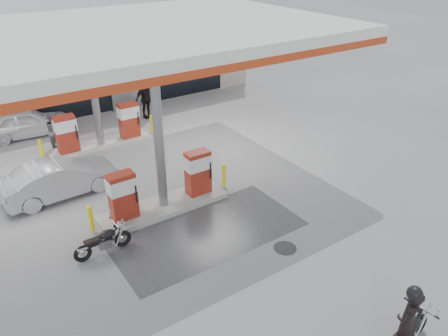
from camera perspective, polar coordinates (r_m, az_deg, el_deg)
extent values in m
plane|color=gray|center=(13.78, -3.97, -9.04)|extent=(90.00, 90.00, 0.00)
cube|color=#4C4C4F|center=(13.98, -2.20, -8.36)|extent=(6.00, 3.00, 0.00)
cylinder|color=#38383A|center=(13.45, 7.97, -10.31)|extent=(0.70, 0.70, 0.01)
cube|color=beige|center=(26.91, -22.26, 12.42)|extent=(22.00, 8.00, 4.00)
cube|color=black|center=(23.28, -19.54, 9.15)|extent=(18.00, 0.10, 2.60)
cube|color=#AC3515|center=(22.68, -20.34, 14.11)|extent=(22.00, 0.25, 1.00)
cube|color=navy|center=(25.24, -4.36, 16.94)|extent=(3.50, 0.12, 0.80)
cube|color=gray|center=(24.20, -12.57, 10.02)|extent=(1.80, 0.14, 2.20)
cube|color=silver|center=(15.85, -14.31, 16.31)|extent=(16.00, 10.00, 0.60)
cube|color=#AC3515|center=(11.51, -4.95, 11.93)|extent=(16.00, 0.12, 0.24)
cube|color=#AC3515|center=(20.53, -19.55, 17.59)|extent=(16.00, 0.12, 0.24)
cylinder|color=gray|center=(14.01, -8.52, 3.67)|extent=(0.32, 0.32, 5.00)
cylinder|color=gray|center=(19.27, -16.67, 9.61)|extent=(0.32, 0.32, 5.00)
cube|color=#9E9E99|center=(15.19, -7.86, -4.96)|extent=(4.50, 1.30, 0.18)
cube|color=maroon|center=(14.28, -13.09, -3.60)|extent=(0.85, 0.48, 1.60)
cube|color=maroon|center=(15.30, -3.42, -0.59)|extent=(0.85, 0.48, 1.60)
cube|color=silver|center=(14.08, -13.26, -2.21)|extent=(0.88, 0.52, 0.50)
cube|color=silver|center=(15.12, -3.46, 0.74)|extent=(0.88, 0.52, 0.50)
cylinder|color=yellow|center=(14.24, -16.99, -6.35)|extent=(0.14, 0.14, 0.90)
cylinder|color=yellow|center=(16.03, -0.02, -0.92)|extent=(0.14, 0.14, 0.90)
cube|color=#9E9E99|center=(20.15, -15.71, 2.87)|extent=(4.50, 1.30, 0.18)
cube|color=maroon|center=(19.47, -19.89, 4.20)|extent=(0.85, 0.48, 1.60)
cube|color=maroon|center=(20.23, -12.32, 6.14)|extent=(0.85, 0.48, 1.60)
cube|color=silver|center=(19.32, -20.08, 5.28)|extent=(0.88, 0.52, 0.50)
cube|color=silver|center=(20.09, -12.44, 7.19)|extent=(0.88, 0.52, 0.50)
cylinder|color=yellow|center=(19.45, -22.75, 2.20)|extent=(0.14, 0.14, 0.90)
cylinder|color=yellow|center=(20.79, -9.42, 5.70)|extent=(0.14, 0.14, 0.90)
torus|color=black|center=(11.72, 24.15, -18.18)|extent=(0.57, 0.19, 0.56)
cube|color=gray|center=(11.25, 22.72, -19.62)|extent=(0.40, 0.27, 0.28)
ellipsoid|color=black|center=(11.14, 23.38, -18.14)|extent=(0.56, 0.36, 0.26)
cube|color=black|center=(10.85, 22.09, -19.71)|extent=(0.54, 0.28, 0.09)
cylinder|color=silver|center=(11.15, 24.37, -16.32)|extent=(0.11, 0.71, 0.03)
sphere|color=silver|center=(11.30, 24.53, -16.44)|extent=(0.17, 0.17, 0.17)
imported|color=black|center=(10.73, 22.75, -18.20)|extent=(0.74, 0.57, 1.81)
torus|color=black|center=(13.61, -13.07, -8.97)|extent=(0.54, 0.13, 0.53)
torus|color=black|center=(13.33, -17.97, -10.60)|extent=(0.54, 0.13, 0.53)
cube|color=gray|center=(13.42, -15.39, -9.49)|extent=(0.36, 0.22, 0.27)
cube|color=black|center=(13.34, -15.97, -9.37)|extent=(0.80, 0.10, 0.07)
ellipsoid|color=black|center=(13.29, -15.00, -8.34)|extent=(0.50, 0.29, 0.25)
cube|color=black|center=(13.22, -16.77, -9.11)|extent=(0.49, 0.22, 0.09)
cylinder|color=silver|center=(13.20, -14.07, -7.04)|extent=(0.04, 0.68, 0.03)
sphere|color=silver|center=(13.29, -13.59, -7.28)|extent=(0.16, 0.16, 0.16)
cylinder|color=silver|center=(13.48, -17.31, -10.11)|extent=(0.80, 0.09, 0.07)
imported|color=white|center=(22.35, -24.49, 5.47)|extent=(4.08, 1.96, 1.34)
imported|color=#56565A|center=(20.39, -21.24, 4.56)|extent=(0.82, 0.95, 1.67)
imported|color=#A0A2A8|center=(16.60, -20.58, -1.30)|extent=(4.09, 1.59, 1.33)
imported|color=black|center=(22.80, -10.22, 8.93)|extent=(1.28, 0.78, 2.04)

